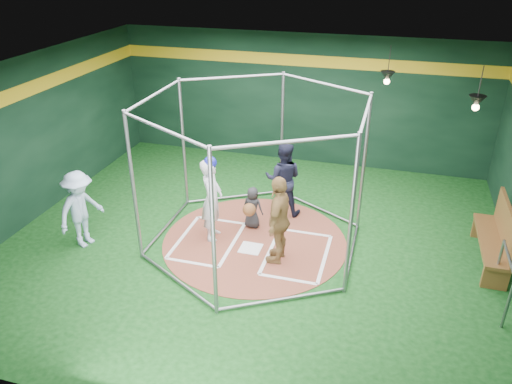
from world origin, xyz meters
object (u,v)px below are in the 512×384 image
(visitor_leopard, at_px, (279,219))
(dugout_bench, at_px, (498,235))
(umpire, at_px, (283,179))
(batter_figure, at_px, (212,198))

(visitor_leopard, relative_size, dugout_bench, 0.89)
(visitor_leopard, distance_m, umpire, 1.86)
(batter_figure, xyz_separation_m, umpire, (1.16, 1.41, -0.06))
(batter_figure, xyz_separation_m, dugout_bench, (5.52, 0.64, -0.32))
(batter_figure, relative_size, visitor_leopard, 1.03)
(batter_figure, height_order, visitor_leopard, batter_figure)
(batter_figure, bearing_deg, dugout_bench, 6.64)
(visitor_leopard, bearing_deg, dugout_bench, 107.81)
(dugout_bench, bearing_deg, umpire, 170.09)
(visitor_leopard, height_order, umpire, visitor_leopard)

